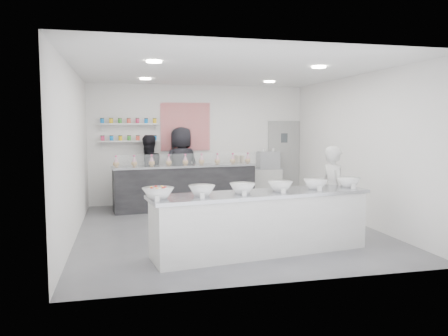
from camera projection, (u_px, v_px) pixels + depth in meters
The scene contains 26 objects.
floor at pixel (226, 229), 8.42m from camera, with size 6.00×6.00×0.00m, color #515156.
ceiling at pixel (226, 71), 8.13m from camera, with size 6.00×6.00×0.00m, color white.
back_wall at pixel (199, 144), 11.18m from camera, with size 5.50×5.50×0.00m, color white.
left_wall at pixel (74, 153), 7.65m from camera, with size 6.00×6.00×0.00m, color white.
right_wall at pixel (357, 149), 8.89m from camera, with size 6.00×6.00×0.00m, color white.
back_door at pixel (284, 160), 11.71m from camera, with size 0.88×0.04×2.10m, color gray.
pattern_panel at pixel (185, 127), 11.03m from camera, with size 1.25×0.03×1.20m, color #C0020F.
jar_shelf_lower at pixel (129, 141), 10.68m from camera, with size 1.45×0.22×0.04m, color silver.
jar_shelf_upper at pixel (129, 124), 10.64m from camera, with size 1.45×0.22×0.04m, color silver.
preserve_jars at pixel (129, 130), 10.63m from camera, with size 1.45×0.10×0.56m, color #DE3362, non-canonical shape.
downlight_0 at pixel (154, 62), 6.84m from camera, with size 0.24×0.24×0.02m, color white.
downlight_1 at pixel (319, 67), 7.47m from camera, with size 0.24×0.24×0.02m, color white.
downlight_2 at pixel (145, 79), 9.36m from camera, with size 0.24×0.24×0.02m, color white.
downlight_3 at pixel (269, 82), 9.99m from camera, with size 0.24×0.24×0.02m, color white.
prep_counter at pixel (261, 223), 6.80m from camera, with size 3.50×0.80×0.95m, color silver.
back_bar at pixel (186, 187), 10.38m from camera, with size 3.40×0.62×1.05m, color black.
sneeze_guard at pixel (189, 160), 10.04m from camera, with size 3.35×0.01×0.29m, color white.
espresso_ledge at pixel (259, 185), 11.42m from camera, with size 1.18×0.38×0.88m, color silver.
espresso_machine at pixel (268, 160), 11.41m from camera, with size 0.54×0.37×0.41m, color #93969E.
cup_stacks at pixel (240, 162), 11.24m from camera, with size 0.25×0.24×0.33m, color #90715C, non-canonical shape.
prep_bowls at pixel (262, 187), 6.74m from camera, with size 3.64×0.49×0.16m, color white, non-canonical shape.
label_cards at pixel (268, 195), 6.23m from camera, with size 3.31×0.04×0.07m, color white, non-canonical shape.
cookie_bags at pixel (185, 159), 10.32m from camera, with size 3.34×0.14×0.26m, color #C77793, non-canonical shape.
woman_prep at pixel (334, 192), 7.69m from camera, with size 0.59×0.39×1.63m, color #B8B8B3.
staff_left at pixel (148, 171), 10.55m from camera, with size 0.85×0.67×1.76m, color black.
staff_right at pixel (182, 167), 10.73m from camera, with size 0.96×0.62×1.95m, color black.
Camera 1 is at (-1.91, -8.04, 1.99)m, focal length 35.00 mm.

